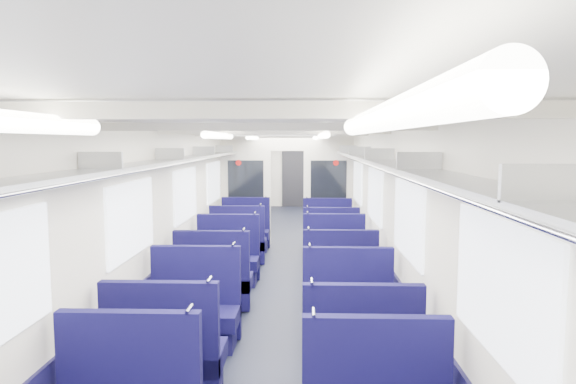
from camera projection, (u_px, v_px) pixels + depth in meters
floor at (282, 279)px, 7.99m from camera, size 2.80×18.00×0.01m
ceiling at (281, 132)px, 7.75m from camera, size 2.80×18.00×0.01m
wall_left at (194, 206)px, 7.91m from camera, size 0.02×18.00×2.35m
dado_left at (196, 257)px, 8.00m from camera, size 0.03×17.90×0.70m
wall_right at (370, 207)px, 7.83m from camera, size 0.02×18.00×2.35m
dado_right at (369, 258)px, 7.91m from camera, size 0.03×17.90×0.70m
wall_far at (293, 172)px, 16.82m from camera, size 2.80×0.02×2.35m
luggage_rack_left at (204, 156)px, 7.83m from camera, size 0.36×17.40×0.18m
luggage_rack_right at (359, 156)px, 7.75m from camera, size 0.36×17.40×0.18m
windows at (280, 194)px, 7.39m from camera, size 2.78×15.60×0.75m
ceiling_fittings at (281, 135)px, 7.50m from camera, size 2.70×16.06×0.11m
end_door at (293, 177)px, 16.78m from camera, size 0.75×0.06×2.00m
bulkhead at (287, 187)px, 10.56m from camera, size 2.80×0.10×2.35m
seat_8 at (165, 360)px, 4.26m from camera, size 0.98×0.54×1.10m
seat_9 at (360, 364)px, 4.19m from camera, size 0.98×0.54×1.10m
seat_10 at (194, 315)px, 5.37m from camera, size 0.98×0.54×1.10m
seat_11 at (348, 317)px, 5.30m from camera, size 0.98×0.54×1.10m
seat_12 at (214, 283)px, 6.56m from camera, size 0.98×0.54×1.10m
seat_13 at (339, 282)px, 6.62m from camera, size 0.98×0.54×1.10m
seat_14 at (228, 262)px, 7.73m from camera, size 0.98×0.54×1.10m
seat_15 at (334, 261)px, 7.77m from camera, size 0.98×0.54×1.10m
seat_16 at (238, 245)px, 9.01m from camera, size 0.98×0.54×1.10m
seat_17 at (331, 247)px, 8.80m from camera, size 0.98×0.54×1.10m
seat_18 at (245, 234)px, 10.09m from camera, size 0.98×0.54×1.10m
seat_19 at (328, 235)px, 9.93m from camera, size 0.98×0.54×1.10m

